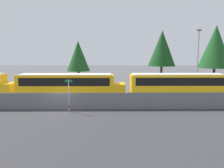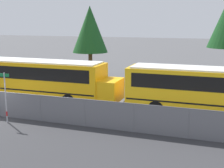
# 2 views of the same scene
# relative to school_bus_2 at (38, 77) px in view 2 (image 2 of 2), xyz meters

# --- Properties ---
(ground_plane) EXTENTS (200.00, 200.00, 0.00)m
(ground_plane) POSITION_rel_school_bus_2_xyz_m (-0.18, -4.28, -1.93)
(ground_plane) COLOR #4C4C4F
(fence) EXTENTS (78.48, 0.07, 1.69)m
(fence) POSITION_rel_school_bus_2_xyz_m (-0.18, -4.28, -1.07)
(fence) COLOR #9EA0A5
(fence) RESTS_ON ground_plane
(school_bus_2) EXTENTS (12.60, 2.56, 3.22)m
(school_bus_2) POSITION_rel_school_bus_2_xyz_m (0.00, 0.00, 0.00)
(school_bus_2) COLOR #EDA80F
(school_bus_2) RESTS_ON ground_plane
(school_bus_3) EXTENTS (12.60, 2.56, 3.22)m
(school_bus_3) POSITION_rel_school_bus_2_xyz_m (13.20, 0.15, 0.00)
(school_bus_3) COLOR yellow
(school_bus_3) RESTS_ON ground_plane
(street_sign) EXTENTS (0.70, 0.09, 3.12)m
(street_sign) POSITION_rel_school_bus_2_xyz_m (0.98, -5.19, -0.28)
(street_sign) COLOR #B7B7BC
(street_sign) RESTS_ON ground_plane
(tree_1) EXTENTS (3.88, 3.88, 7.81)m
(tree_1) POSITION_rel_school_bus_2_xyz_m (-0.45, 11.33, 3.33)
(tree_1) COLOR #51381E
(tree_1) RESTS_ON ground_plane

